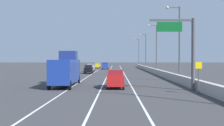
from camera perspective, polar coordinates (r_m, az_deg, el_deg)
ground_plane at (r=69.87m, az=1.09°, el=-1.78°), size 320.00×320.00×0.00m
lane_stripe_left at (r=61.09m, az=-4.03°, el=-2.18°), size 0.16×130.00×0.00m
lane_stripe_center at (r=60.90m, az=-0.74°, el=-2.18°), size 0.16×130.00×0.00m
lane_stripe_right at (r=60.91m, az=2.55°, el=-2.18°), size 0.16×130.00×0.00m
jersey_barrier_right at (r=46.68m, az=11.42°, el=-2.48°), size 0.60×120.00×1.10m
overhead_sign_gantry at (r=28.85m, az=15.42°, el=3.69°), size 4.68×0.36×7.50m
speed_advisory_sign at (r=26.28m, az=17.87°, el=-2.52°), size 0.60×0.11×3.00m
lamp_post_right_second at (r=40.84m, az=13.79°, el=5.07°), size 2.14×0.44×11.05m
lamp_post_right_third at (r=62.07m, az=9.20°, el=3.67°), size 2.14×0.44×11.05m
lamp_post_right_fourth at (r=83.51m, az=7.02°, el=2.97°), size 2.14×0.44×11.05m
lamp_post_right_fifth at (r=105.01m, az=5.58°, el=2.56°), size 2.14×0.44×11.05m
car_blue_0 at (r=84.50m, az=-1.48°, el=-0.59°), size 2.01×4.44×2.14m
car_black_1 at (r=60.05m, az=-4.96°, el=-1.31°), size 1.85×4.23×1.94m
car_yellow_2 at (r=94.01m, az=-3.05°, el=-0.51°), size 1.93×4.79×1.89m
car_silver_3 at (r=68.57m, az=-4.57°, el=-1.01°), size 1.87×4.70×1.98m
car_red_4 at (r=30.48m, az=0.74°, el=-3.36°), size 1.92×4.68×2.09m
box_truck at (r=33.18m, az=-9.74°, el=-1.41°), size 2.63×9.50×4.30m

